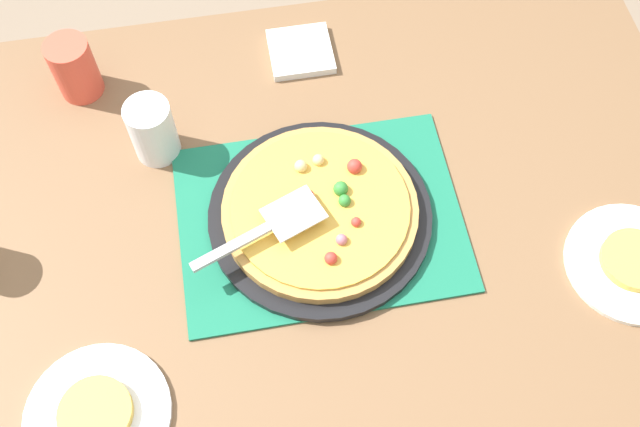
{
  "coord_description": "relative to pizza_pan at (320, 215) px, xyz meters",
  "views": [
    {
      "loc": [
        -0.1,
        -0.59,
        1.86
      ],
      "look_at": [
        0.0,
        0.0,
        0.77
      ],
      "focal_mm": 41.44,
      "sensor_mm": 36.0,
      "label": 1
    }
  ],
  "objects": [
    {
      "name": "napkin_stack",
      "position": [
        0.03,
        0.37,
        -0.01
      ],
      "size": [
        0.12,
        0.12,
        0.02
      ],
      "primitive_type": "cube",
      "color": "white",
      "rests_on": "dining_table"
    },
    {
      "name": "pizza_server",
      "position": [
        -0.09,
        -0.04,
        0.05
      ],
      "size": [
        0.23,
        0.13,
        0.01
      ],
      "color": "silver",
      "rests_on": "pizza"
    },
    {
      "name": "plate_far_right",
      "position": [
        -0.38,
        -0.27,
        -0.01
      ],
      "size": [
        0.22,
        0.22,
        0.01
      ],
      "primitive_type": "cylinder",
      "color": "white",
      "rests_on": "dining_table"
    },
    {
      "name": "plate_near_left",
      "position": [
        0.49,
        -0.17,
        -0.01
      ],
      "size": [
        0.22,
        0.22,
        0.01
      ],
      "primitive_type": "cylinder",
      "color": "white",
      "rests_on": "dining_table"
    },
    {
      "name": "served_slice_left",
      "position": [
        0.49,
        -0.17,
        0.01
      ],
      "size": [
        0.11,
        0.11,
        0.02
      ],
      "primitive_type": "cylinder",
      "color": "#EAB747",
      "rests_on": "plate_near_left"
    },
    {
      "name": "pizza_pan",
      "position": [
        0.0,
        0.0,
        0.0
      ],
      "size": [
        0.38,
        0.38,
        0.01
      ],
      "primitive_type": "cylinder",
      "color": "black",
      "rests_on": "placemat"
    },
    {
      "name": "cup_near",
      "position": [
        -0.39,
        0.35,
        0.05
      ],
      "size": [
        0.08,
        0.08,
        0.12
      ],
      "primitive_type": "cylinder",
      "color": "#E04C38",
      "rests_on": "dining_table"
    },
    {
      "name": "served_slice_right",
      "position": [
        -0.38,
        -0.27,
        0.01
      ],
      "size": [
        0.11,
        0.11,
        0.02
      ],
      "primitive_type": "cylinder",
      "color": "#EAB747",
      "rests_on": "plate_far_right"
    },
    {
      "name": "dining_table",
      "position": [
        0.0,
        0.0,
        -0.12
      ],
      "size": [
        1.4,
        1.0,
        0.75
      ],
      "color": "brown",
      "rests_on": "ground_plane"
    },
    {
      "name": "pizza",
      "position": [
        0.0,
        0.0,
        0.02
      ],
      "size": [
        0.33,
        0.33,
        0.05
      ],
      "color": "#B78442",
      "rests_on": "pizza_pan"
    },
    {
      "name": "placemat",
      "position": [
        0.0,
        0.0,
        -0.01
      ],
      "size": [
        0.48,
        0.36,
        0.01
      ],
      "primitive_type": "cube",
      "color": "#196B4C",
      "rests_on": "dining_table"
    },
    {
      "name": "ground_plane",
      "position": [
        0.0,
        0.0,
        -0.76
      ],
      "size": [
        8.0,
        8.0,
        0.0
      ],
      "primitive_type": "plane",
      "color": "#84705B"
    },
    {
      "name": "cup_far",
      "position": [
        -0.26,
        0.19,
        0.05
      ],
      "size": [
        0.08,
        0.08,
        0.12
      ],
      "primitive_type": "cylinder",
      "color": "white",
      "rests_on": "dining_table"
    }
  ]
}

